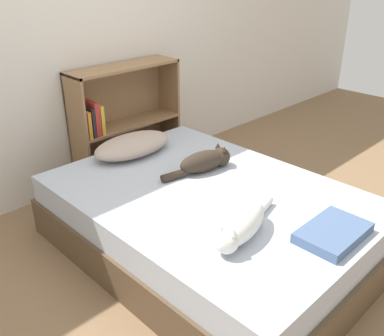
# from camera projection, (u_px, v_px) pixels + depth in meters

# --- Properties ---
(ground_plane) EXTENTS (8.00, 8.00, 0.00)m
(ground_plane) POSITION_uv_depth(u_px,v_px,m) (208.00, 249.00, 2.63)
(ground_plane) COLOR #846647
(wall_back) EXTENTS (8.00, 0.06, 2.50)m
(wall_back) POSITION_uv_depth(u_px,v_px,m) (72.00, 17.00, 2.93)
(wall_back) COLOR silver
(wall_back) RESTS_ON ground_plane
(bed) EXTENTS (1.32, 1.85, 0.41)m
(bed) POSITION_uv_depth(u_px,v_px,m) (208.00, 221.00, 2.54)
(bed) COLOR brown
(bed) RESTS_ON ground_plane
(pillow) EXTENTS (0.58, 0.32, 0.13)m
(pillow) POSITION_uv_depth(u_px,v_px,m) (133.00, 145.00, 2.91)
(pillow) COLOR #B29E8E
(pillow) RESTS_ON bed
(cat_light) EXTENTS (0.56, 0.26, 0.15)m
(cat_light) POSITION_uv_depth(u_px,v_px,m) (241.00, 224.00, 2.02)
(cat_light) COLOR white
(cat_light) RESTS_ON bed
(cat_dark) EXTENTS (0.49, 0.20, 0.14)m
(cat_dark) POSITION_uv_depth(u_px,v_px,m) (206.00, 161.00, 2.68)
(cat_dark) COLOR #33281E
(cat_dark) RESTS_ON bed
(bookshelf) EXTENTS (0.89, 0.26, 0.91)m
(bookshelf) POSITION_uv_depth(u_px,v_px,m) (121.00, 122.00, 3.34)
(bookshelf) COLOR #8E6B47
(bookshelf) RESTS_ON ground_plane
(blanket_fold) EXTENTS (0.37, 0.24, 0.05)m
(blanket_fold) POSITION_uv_depth(u_px,v_px,m) (333.00, 233.00, 2.03)
(blanket_fold) COLOR #4C668E
(blanket_fold) RESTS_ON bed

